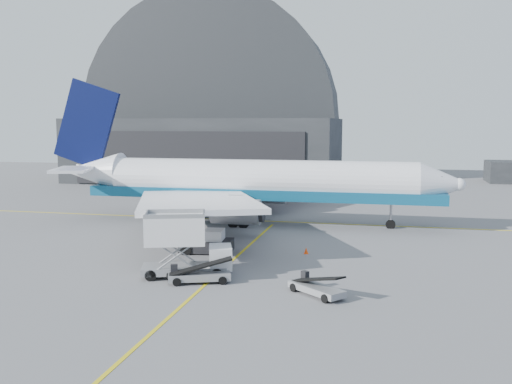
% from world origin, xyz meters
% --- Properties ---
extents(ground, '(200.00, 200.00, 0.00)m').
position_xyz_m(ground, '(0.00, 0.00, 0.00)').
color(ground, '#565659').
rests_on(ground, ground).
extents(taxi_lines, '(80.00, 42.12, 0.02)m').
position_xyz_m(taxi_lines, '(0.00, 12.67, 0.01)').
color(taxi_lines, gold).
rests_on(taxi_lines, ground).
extents(hangar, '(50.00, 28.30, 28.00)m').
position_xyz_m(hangar, '(-22.00, 64.95, 9.54)').
color(hangar, black).
rests_on(hangar, ground).
extents(airliner, '(47.27, 45.84, 16.59)m').
position_xyz_m(airliner, '(-3.30, 18.51, 4.64)').
color(airliner, white).
rests_on(airliner, ground).
extents(catering_truck, '(7.01, 4.33, 4.53)m').
position_xyz_m(catering_truck, '(-2.26, -4.46, 2.29)').
color(catering_truck, gray).
rests_on(catering_truck, ground).
extents(pushback_tug, '(4.76, 3.08, 2.09)m').
position_xyz_m(pushback_tug, '(-2.83, 3.37, 0.78)').
color(pushback_tug, black).
rests_on(pushback_tug, ground).
extents(belt_loader_a, '(4.72, 2.88, 1.78)m').
position_xyz_m(belt_loader_a, '(-0.62, -5.83, 0.55)').
color(belt_loader_a, gray).
rests_on(belt_loader_a, ground).
extents(belt_loader_b, '(4.11, 3.77, 1.70)m').
position_xyz_m(belt_loader_b, '(7.86, -6.91, 0.52)').
color(belt_loader_b, gray).
rests_on(belt_loader_b, ground).
extents(traffic_cone, '(0.38, 0.38, 0.56)m').
position_xyz_m(traffic_cone, '(5.59, 4.76, 0.26)').
color(traffic_cone, '#FF4308').
rests_on(traffic_cone, ground).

